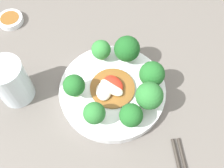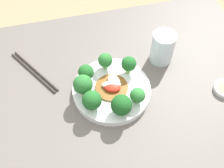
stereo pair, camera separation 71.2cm
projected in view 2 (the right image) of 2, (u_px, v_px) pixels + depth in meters
The scene contains 12 objects.
table at pixel (112, 143), 1.11m from camera, with size 1.07×0.80×0.74m.
plate at pixel (112, 90), 0.81m from camera, with size 0.24×0.24×0.02m.
broccoli_southwest at pixel (129, 64), 0.81m from camera, with size 0.05×0.05×0.06m.
broccoli_east at pixel (83, 85), 0.76m from camera, with size 0.06×0.06×0.07m.
broccoli_north at pixel (121, 105), 0.72m from camera, with size 0.06×0.06×0.07m.
broccoli_northeast at pixel (92, 100), 0.73m from camera, with size 0.06×0.06×0.06m.
broccoli_southeast at pixel (86, 72), 0.80m from camera, with size 0.05×0.05×0.06m.
broccoli_south at pixel (105, 61), 0.82m from camera, with size 0.05×0.05×0.06m.
broccoli_northwest at pixel (138, 95), 0.75m from camera, with size 0.05×0.05×0.05m.
stirfry_center at pixel (112, 85), 0.80m from camera, with size 0.10×0.10×0.02m.
drinking_glass at pixel (163, 48), 0.86m from camera, with size 0.08×0.08×0.11m.
chopsticks at pixel (34, 72), 0.86m from camera, with size 0.14×0.21×0.01m.
Camera 2 is at (0.11, 0.43, 1.42)m, focal length 42.00 mm.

